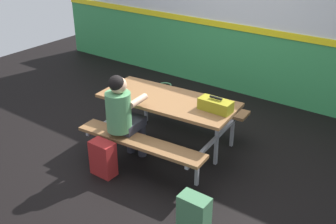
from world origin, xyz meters
TOP-DOWN VIEW (x-y plane):
  - ground_plane at (0.00, 0.00)m, footprint 10.00×10.00m
  - accent_backdrop at (0.00, 2.29)m, footprint 8.00×0.14m
  - picnic_table_main at (0.21, -0.00)m, footprint 1.81×1.68m
  - student_nearer at (-0.04, -0.58)m, footprint 0.38×0.53m
  - toolbox_grey at (0.86, 0.05)m, footprint 0.40×0.18m
  - backpack_dark at (1.33, -1.12)m, footprint 0.30×0.22m
  - tote_bag_bright at (-0.54, 0.94)m, footprint 0.34×0.21m
  - satchel_spare at (-0.08, -0.91)m, footprint 0.30×0.22m

SIDE VIEW (x-z plane):
  - ground_plane at x=0.00m, z-range -0.02..0.00m
  - tote_bag_bright at x=-0.54m, z-range -0.02..0.41m
  - backpack_dark at x=1.33m, z-range 0.00..0.44m
  - satchel_spare at x=-0.08m, z-range 0.00..0.44m
  - picnic_table_main at x=0.21m, z-range 0.20..0.94m
  - student_nearer at x=-0.04m, z-range 0.10..1.31m
  - toolbox_grey at x=0.86m, z-range 0.72..0.90m
  - accent_backdrop at x=0.00m, z-range -0.05..2.55m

